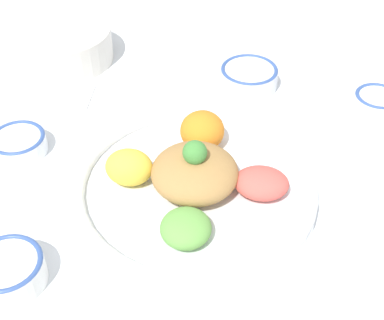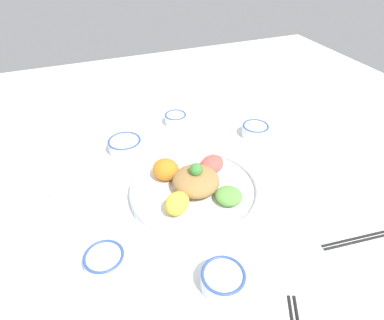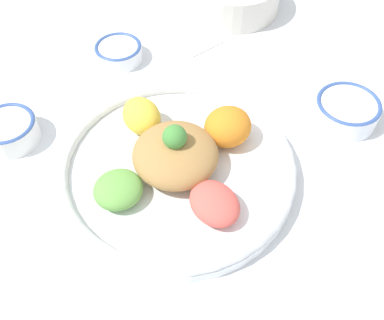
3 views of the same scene
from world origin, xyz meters
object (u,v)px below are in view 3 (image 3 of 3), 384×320
object	(u,v)px
rice_bowl_plain	(347,110)
serving_spoon_main	(191,55)
salad_platter	(177,163)
rice_bowl_blue	(119,52)
sauce_bowl_red	(9,130)

from	to	relation	value
rice_bowl_plain	serving_spoon_main	xyz separation A→B (m)	(0.28, -0.16, -0.02)
salad_platter	rice_bowl_blue	bearing A→B (deg)	-62.98
sauce_bowl_red	rice_bowl_blue	distance (m)	0.27
rice_bowl_plain	serving_spoon_main	world-z (taller)	rice_bowl_plain
rice_bowl_blue	serving_spoon_main	xyz separation A→B (m)	(-0.14, -0.02, -0.02)
rice_bowl_blue	serving_spoon_main	bearing A→B (deg)	-171.86
salad_platter	serving_spoon_main	size ratio (longest dim) A/B	3.36
salad_platter	rice_bowl_blue	world-z (taller)	salad_platter
salad_platter	sauce_bowl_red	world-z (taller)	salad_platter
rice_bowl_blue	rice_bowl_plain	xyz separation A→B (m)	(-0.43, 0.14, 0.01)
salad_platter	rice_bowl_plain	world-z (taller)	salad_platter
serving_spoon_main	rice_bowl_blue	bearing A→B (deg)	146.50
salad_platter	sauce_bowl_red	bearing A→B (deg)	-10.43
salad_platter	sauce_bowl_red	distance (m)	0.29
sauce_bowl_red	serving_spoon_main	xyz separation A→B (m)	(-0.29, -0.25, -0.02)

